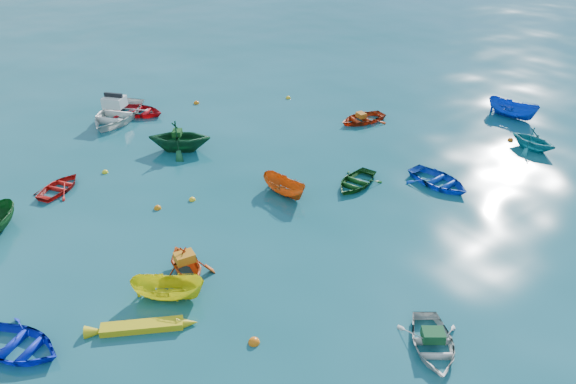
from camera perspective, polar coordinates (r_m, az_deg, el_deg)
ground at (r=22.75m, az=7.57°, el=-6.04°), size 160.00×160.00×0.00m
dinghy_blue_sw at (r=20.53m, az=-25.77°, el=-14.29°), size 3.68×3.95×0.67m
dinghy_white_near at (r=19.26m, az=14.41°, el=-15.09°), size 3.27×3.43×0.58m
dinghy_blue_se at (r=28.01m, az=15.00°, el=0.73°), size 2.40×3.26×0.65m
dinghy_orange_w at (r=21.71m, az=-10.21°, el=-8.35°), size 2.45×2.74×1.30m
sampan_yellow_mid at (r=20.85m, az=-11.97°, el=-10.51°), size 2.67×2.52×1.03m
dinghy_green_e at (r=27.23m, az=6.87°, el=0.72°), size 3.22×2.73×0.57m
dinghy_cyan_se at (r=33.21m, az=23.48°, el=4.02°), size 2.25×2.58×1.30m
dinghy_red_nw at (r=28.76m, az=-22.11°, el=0.22°), size 3.07×2.87×0.52m
sampan_orange_n at (r=26.28m, az=-0.36°, el=-0.24°), size 1.33×2.67×0.99m
dinghy_green_n at (r=30.93m, az=-10.84°, el=4.22°), size 4.36×4.28×1.74m
dinghy_red_ne at (r=34.13m, az=7.52°, el=7.11°), size 3.16×2.43×0.61m
sampan_blue_far at (r=37.04m, az=21.70°, el=7.08°), size 1.71×3.26×1.20m
dinghy_red_far at (r=36.06m, az=-14.89°, el=7.64°), size 3.70×3.94×0.67m
kayak_yellow at (r=19.89m, az=-14.57°, el=-13.34°), size 3.22×2.07×0.33m
motorboat_white at (r=35.65m, az=-16.95°, el=7.06°), size 5.80×5.64×1.58m
tarp_green_a at (r=19.01m, az=14.53°, el=-13.90°), size 0.88×0.84×0.34m
tarp_orange_a at (r=21.25m, az=-10.46°, el=-6.56°), size 0.78×0.63×0.34m
tarp_green_b at (r=30.52m, az=-11.21°, el=5.93°), size 0.74×0.76×0.29m
tarp_orange_b at (r=33.90m, az=7.44°, el=7.76°), size 0.49×0.62×0.28m
buoy_or_a at (r=18.88m, az=-3.47°, el=-15.04°), size 0.39×0.39×0.39m
buoy_or_c at (r=25.88m, az=-13.10°, el=-1.66°), size 0.33×0.33×0.33m
buoy_ye_c at (r=26.20m, az=-9.71°, el=-0.82°), size 0.31×0.31×0.31m
buoy_or_d at (r=33.80m, az=21.65°, el=4.88°), size 0.32×0.32×0.32m
buoy_ye_d at (r=29.56m, az=-18.08°, el=1.88°), size 0.31×0.31×0.31m
buoy_or_e at (r=36.97m, az=-9.28°, el=8.86°), size 0.36×0.36×0.36m
buoy_ye_e at (r=37.36m, az=0.02°, el=9.50°), size 0.32×0.32×0.32m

